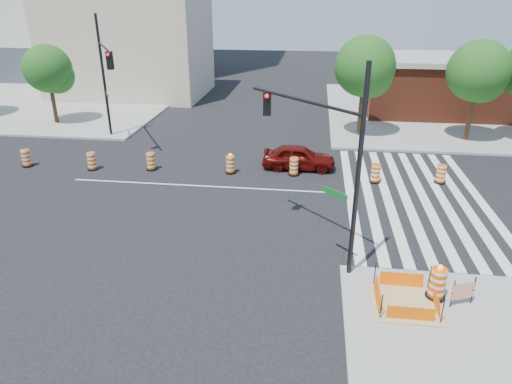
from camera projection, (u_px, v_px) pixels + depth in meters
The scene contains 23 objects.
ground at pixel (201, 186), 24.11m from camera, with size 120.00×120.00×0.00m, color black.
sidewalk_ne at pixel (461, 112), 38.30m from camera, with size 22.00×22.00×0.15m, color gray.
sidewalk_nw at pixel (58, 100), 42.50m from camera, with size 22.00×22.00×0.15m, color gray.
crosswalk_east at pixel (414, 197), 22.83m from camera, with size 6.75×13.50×0.01m.
lane_centerline at pixel (201, 186), 24.10m from camera, with size 14.00×0.12×0.01m, color silver.
excavation_pit at pixel (405, 301), 14.81m from camera, with size 2.20×2.20×0.90m.
brick_storefront at pixel (465, 86), 37.40m from camera, with size 16.50×8.50×4.60m.
beige_midrise at pixel (130, 42), 43.43m from camera, with size 14.00×10.00×10.00m, color #C3B695.
red_coupe at pixel (299, 157), 26.18m from camera, with size 1.67×4.15×1.41m, color #520907.
signal_pole_se at pixel (325, 145), 15.81m from camera, with size 4.09×4.03×7.42m.
signal_pole_nw at pixel (105, 69), 28.95m from camera, with size 3.19×5.29×8.00m.
pit_drum at pixel (437, 284), 14.88m from camera, with size 0.65×0.65×1.28m.
barricade at pixel (463, 291), 14.52m from camera, with size 0.81×0.35×1.00m.
tree_north_b at pixel (49, 71), 33.64m from camera, with size 3.50×3.50×5.95m.
tree_north_c at pixel (365, 70), 30.47m from camera, with size 4.03×4.03×6.85m.
tree_north_d at pixel (478, 75), 29.36m from camera, with size 3.94×3.94×6.70m.
median_drum_0 at pixel (26, 159), 26.58m from camera, with size 0.60×0.60×1.02m.
median_drum_1 at pixel (92, 162), 26.11m from camera, with size 0.60×0.60×1.02m.
median_drum_2 at pixel (151, 162), 26.09m from camera, with size 0.60×0.60×1.02m.
median_drum_3 at pixel (230, 165), 25.62m from camera, with size 0.60×0.60×1.18m.
median_drum_4 at pixel (294, 167), 25.34m from camera, with size 0.60×0.60×1.02m.
median_drum_5 at pixel (375, 174), 24.37m from camera, with size 0.60×0.60×1.02m.
median_drum_6 at pixel (441, 175), 24.28m from camera, with size 0.60×0.60×1.02m.
Camera 1 is at (5.74, -21.62, 9.47)m, focal length 32.00 mm.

